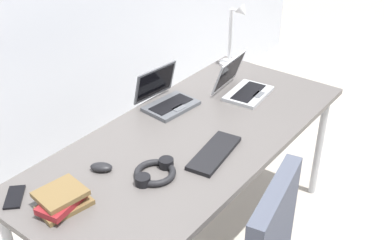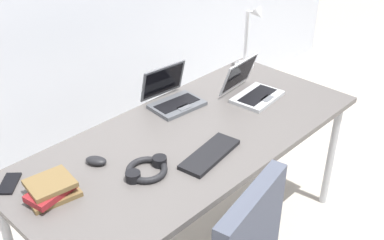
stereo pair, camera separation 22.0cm
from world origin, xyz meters
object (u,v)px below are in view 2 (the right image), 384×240
(desk_lamp, at_px, (251,38))
(computer_mouse, at_px, (96,161))
(laptop_back_right, at_px, (173,97))
(cell_phone, at_px, (9,184))
(headphones, at_px, (147,169))
(book_stack, at_px, (51,190))
(laptop_front_right, at_px, (252,90))
(external_keyboard, at_px, (210,154))

(desk_lamp, distance_m, computer_mouse, 1.28)
(laptop_back_right, distance_m, cell_phone, 0.94)
(desk_lamp, xyz_separation_m, computer_mouse, (-1.26, -0.14, -0.18))
(desk_lamp, distance_m, headphones, 1.22)
(computer_mouse, xyz_separation_m, book_stack, (-0.25, -0.06, 0.02))
(computer_mouse, relative_size, headphones, 0.45)
(laptop_back_right, bearing_deg, laptop_front_right, -34.79)
(laptop_front_right, bearing_deg, external_keyboard, -159.80)
(laptop_front_right, bearing_deg, headphones, -173.32)
(desk_lamp, xyz_separation_m, book_stack, (-1.52, -0.19, -0.16))
(computer_mouse, distance_m, cell_phone, 0.36)
(laptop_front_right, xyz_separation_m, headphones, (-0.86, -0.10, -0.03))
(laptop_front_right, xyz_separation_m, book_stack, (-1.22, 0.05, -0.01))
(laptop_back_right, height_order, book_stack, laptop_back_right)
(external_keyboard, relative_size, computer_mouse, 3.44)
(headphones, distance_m, book_stack, 0.40)
(external_keyboard, distance_m, computer_mouse, 0.50)
(cell_phone, bearing_deg, book_stack, -22.52)
(desk_lamp, xyz_separation_m, external_keyboard, (-0.88, -0.46, -0.19))
(desk_lamp, relative_size, laptop_back_right, 1.38)
(laptop_front_right, xyz_separation_m, external_keyboard, (-0.58, -0.21, -0.03))
(external_keyboard, xyz_separation_m, headphones, (-0.27, 0.11, 0.01))
(desk_lamp, distance_m, cell_phone, 1.61)
(external_keyboard, relative_size, headphones, 1.54)
(desk_lamp, relative_size, computer_mouse, 4.17)
(cell_phone, relative_size, book_stack, 0.63)
(external_keyboard, relative_size, book_stack, 1.52)
(headphones, bearing_deg, cell_phone, 142.00)
(book_stack, bearing_deg, cell_phone, 112.23)
(desk_lamp, bearing_deg, computer_mouse, -173.72)
(headphones, relative_size, book_stack, 0.99)
(laptop_back_right, xyz_separation_m, book_stack, (-0.86, -0.20, -0.01))
(external_keyboard, height_order, computer_mouse, computer_mouse)
(book_stack, bearing_deg, desk_lamp, 7.32)
(desk_lamp, height_order, headphones, desk_lamp)
(computer_mouse, xyz_separation_m, headphones, (0.11, -0.21, -0.00))
(laptop_front_right, relative_size, cell_phone, 2.21)
(laptop_front_right, height_order, computer_mouse, laptop_front_right)
(external_keyboard, relative_size, cell_phone, 2.43)
(desk_lamp, xyz_separation_m, laptop_back_right, (-0.65, 0.01, -0.16))
(computer_mouse, bearing_deg, desk_lamp, -23.36)
(desk_lamp, distance_m, external_keyboard, 1.01)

